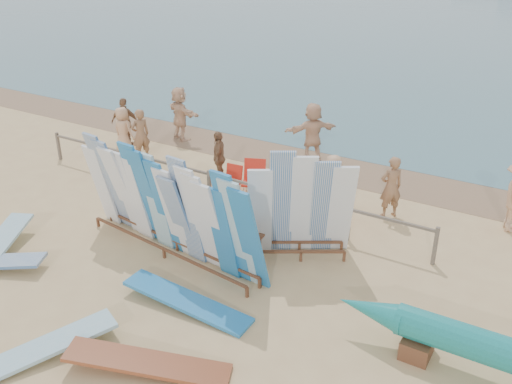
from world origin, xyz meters
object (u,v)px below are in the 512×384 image
Objects in this scene: main_surfboard_rack at (168,208)px; beach_chair_left at (231,185)px; beachgoer_6 at (333,185)px; beachgoer_5 at (312,132)px; flat_board_b at (37,358)px; side_surfboard_rack at (302,209)px; beach_chair_right at (254,185)px; vendor_table at (243,248)px; beachgoer_11 at (180,113)px; beachgoer_4 at (219,157)px; beachgoer_7 at (391,187)px; beachgoer_1 at (141,135)px; beachgoer_0 at (123,130)px; stroller at (311,202)px; beachgoer_extra_1 at (125,123)px; flat_board_c at (149,371)px; flat_board_d at (187,307)px.

main_surfboard_rack is 6.60× the size of beach_chair_left.
beachgoer_6 is (2.90, 0.32, 0.57)m from beach_chair_left.
flat_board_b is at bearing 40.63° from beachgoer_5.
beach_chair_right is (-2.65, 2.28, -0.90)m from side_surfboard_rack.
beachgoer_11 is at bearing 130.67° from vendor_table.
beachgoer_7 is at bearing 70.52° from beachgoer_4.
vendor_table is 3.29m from beachgoer_6.
beach_chair_left is 0.41× the size of beachgoer_11.
beachgoer_1 is (-4.91, 7.88, 0.84)m from flat_board_b.
beachgoer_11 is at bearing -106.82° from beachgoer_0.
beachgoer_extra_1 reaches higher than stroller.
beachgoer_4 is at bearing 109.60° from beachgoer_1.
beachgoer_4 is (-3.51, 6.92, 0.78)m from flat_board_c.
beachgoer_1 is at bearing -177.55° from stroller.
beachgoer_extra_1 is at bearing 147.88° from main_surfboard_rack.
beachgoer_6 is at bearing 150.98° from beachgoer_extra_1.
beachgoer_1 is (-6.70, 7.11, 0.84)m from flat_board_c.
beachgoer_7 is at bearing 39.40° from side_surfboard_rack.
flat_board_b is at bearing 104.00° from beachgoer_extra_1.
beachgoer_1 is at bearing 126.63° from beachgoer_6.
beach_chair_right is at bearing 35.87° from beachgoer_5.
flat_board_b is 11.39m from beachgoer_11.
beachgoer_1 reaches higher than vendor_table.
beachgoer_4 is at bearing 150.03° from beach_chair_right.
beach_chair_right is 0.57× the size of beachgoer_1.
flat_board_d is at bearing 71.61° from beachgoer_1.
beachgoer_4 is at bearing 126.45° from flat_board_b.
beachgoer_4 is (-1.27, 0.16, 0.50)m from beach_chair_right.
beachgoer_1 is at bearing 145.17° from main_surfboard_rack.
side_surfboard_rack is 5.81m from flat_board_b.
beachgoer_0 is (-8.05, 2.80, -0.40)m from side_surfboard_rack.
beachgoer_0 is (-4.83, 0.79, 0.55)m from beach_chair_left.
main_surfboard_rack is 2.88m from side_surfboard_rack.
vendor_table is at bearing -15.92° from flat_board_c.
beach_chair_right is (0.57, 0.27, 0.05)m from beach_chair_left.
side_surfboard_rack is at bearing 162.76° from beachgoer_0.
beach_chair_left is at bearing 115.98° from side_surfboard_rack.
beachgoer_11 is at bearing -151.40° from beachgoer_1.
beach_chair_left is at bearing 143.85° from beachgoer_extra_1.
stroller reaches higher than vendor_table.
flat_board_d is 8.26m from beachgoer_1.
side_surfboard_rack is 0.97× the size of flat_board_d.
main_surfboard_rack is 3.22× the size of beachgoer_6.
main_surfboard_rack is 1.90× the size of flat_board_d.
vendor_table is 4.30m from beachgoer_7.
flat_board_b is 1.00× the size of flat_board_d.
beachgoer_4 is at bearing -40.54° from beachgoer_7.
beachgoer_5 is (-1.52, 6.33, 0.60)m from vendor_table.
beachgoer_6 is at bearing 110.54° from beachgoer_1.
beachgoer_extra_1 is (-7.52, 4.19, 0.50)m from vendor_table.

